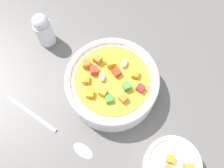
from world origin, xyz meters
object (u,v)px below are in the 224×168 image
at_px(soup_bowl_main, 112,84).
at_px(side_bowl_small, 172,166).
at_px(spoon, 55,130).
at_px(pepper_shaker, 43,29).

distance_m(soup_bowl_main, side_bowl_small, 0.18).
height_order(spoon, pepper_shaker, pepper_shaker).
relative_size(spoon, side_bowl_small, 1.94).
distance_m(spoon, pepper_shaker, 0.20).
height_order(soup_bowl_main, side_bowl_small, soup_bowl_main).
bearing_deg(side_bowl_small, pepper_shaker, 50.40).
bearing_deg(pepper_shaker, side_bowl_small, -129.60).
bearing_deg(side_bowl_small, soup_bowl_main, 42.38).
distance_m(soup_bowl_main, spoon, 0.13).
bearing_deg(soup_bowl_main, spoon, 136.05).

